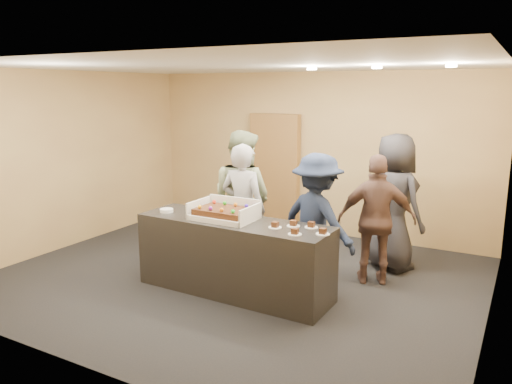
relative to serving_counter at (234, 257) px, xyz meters
The scene contains 17 objects.
room 1.02m from the serving_counter, 118.60° to the left, with size 6.04×6.00×2.70m.
serving_counter is the anchor object (origin of this frame).
storage_cabinet 3.02m from the serving_counter, 107.50° to the left, with size 0.91×0.15×2.00m, color brown.
cake_box 0.52m from the serving_counter, 168.22° to the left, with size 0.75×0.52×0.22m.
sheet_cake 0.56m from the serving_counter, behind, with size 0.64×0.44×0.12m.
plate_stack 1.07m from the serving_counter, behind, with size 0.17×0.17×0.04m, color white.
slice_a 0.75m from the serving_counter, ahead, with size 0.15×0.15×0.07m.
slice_b 0.87m from the serving_counter, ahead, with size 0.15×0.15×0.07m.
slice_c 1.01m from the serving_counter, 11.49° to the right, with size 0.15×0.15×0.07m.
slice_d 1.05m from the serving_counter, ahead, with size 0.15×0.15×0.07m.
slice_e 1.23m from the serving_counter, ahead, with size 0.15×0.15×0.07m.
person_server_grey 0.80m from the serving_counter, 110.82° to the left, with size 0.63×0.42×1.74m, color #9F9FA4.
person_sage_man 1.18m from the serving_counter, 115.40° to the left, with size 0.91×0.71×1.88m, color gray.
person_navy_man 1.10m from the serving_counter, 39.43° to the left, with size 1.08×0.62×1.68m, color #19223C.
person_brown_extra 1.84m from the serving_counter, 39.03° to the left, with size 0.96×0.40×1.65m, color brown.
person_dark_suit 2.34m from the serving_counter, 50.66° to the left, with size 0.91×0.59×1.86m, color #222227.
ceiling_spotlights 2.77m from the serving_counter, 33.87° to the left, with size 1.72×0.12×0.03m.
Camera 1 is at (3.23, -5.28, 2.44)m, focal length 35.00 mm.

